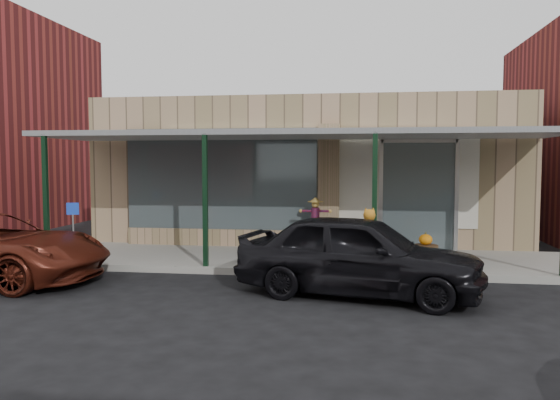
# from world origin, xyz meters

# --- Properties ---
(ground) EXTENTS (120.00, 120.00, 0.00)m
(ground) POSITION_xyz_m (0.00, 0.00, 0.00)
(ground) COLOR black
(ground) RESTS_ON ground
(sidewalk) EXTENTS (40.00, 3.20, 0.15)m
(sidewalk) POSITION_xyz_m (0.00, 3.60, 0.07)
(sidewalk) COLOR gray
(sidewalk) RESTS_ON ground
(storefront) EXTENTS (12.00, 6.25, 4.20)m
(storefront) POSITION_xyz_m (-0.00, 8.16, 2.09)
(storefront) COLOR #9E7E61
(storefront) RESTS_ON ground
(awning) EXTENTS (12.00, 3.00, 3.04)m
(awning) POSITION_xyz_m (0.00, 3.56, 3.01)
(awning) COLOR slate
(awning) RESTS_ON ground
(block_buildings_near) EXTENTS (61.00, 8.00, 8.00)m
(block_buildings_near) POSITION_xyz_m (2.01, 9.20, 3.77)
(block_buildings_near) COLOR maroon
(block_buildings_near) RESTS_ON ground
(barrel_scarecrow) EXTENTS (0.81, 0.69, 1.37)m
(barrel_scarecrow) POSITION_xyz_m (0.40, 4.48, 0.61)
(barrel_scarecrow) COLOR #4E3C1F
(barrel_scarecrow) RESTS_ON sidewalk
(barrel_pumpkin) EXTENTS (0.75, 0.75, 0.67)m
(barrel_pumpkin) POSITION_xyz_m (2.99, 3.39, 0.39)
(barrel_pumpkin) COLOR #4E3C1F
(barrel_pumpkin) RESTS_ON sidewalk
(handicap_sign) EXTENTS (0.27, 0.09, 1.33)m
(handicap_sign) POSITION_xyz_m (-5.00, 2.40, 1.01)
(handicap_sign) COLOR gray
(handicap_sign) RESTS_ON sidewalk
(parked_sedan) EXTENTS (4.66, 2.68, 1.53)m
(parked_sedan) POSITION_xyz_m (1.48, 0.59, 0.75)
(parked_sedan) COLOR black
(parked_sedan) RESTS_ON ground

